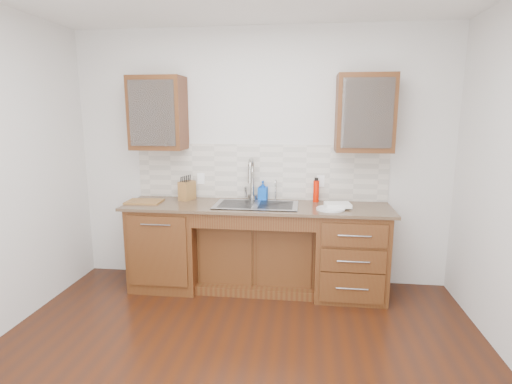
# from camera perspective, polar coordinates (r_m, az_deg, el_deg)

# --- Properties ---
(ground) EXTENTS (4.00, 3.50, 0.10)m
(ground) POSITION_cam_1_polar(r_m,az_deg,el_deg) (3.16, -3.47, -25.30)
(ground) COLOR #351508
(wall_back) EXTENTS (4.00, 0.10, 2.70)m
(wall_back) POSITION_cam_1_polar(r_m,az_deg,el_deg) (4.35, 0.65, 4.90)
(wall_back) COLOR silver
(wall_back) RESTS_ON ground
(wall_front) EXTENTS (4.00, 0.10, 2.70)m
(wall_front) POSITION_cam_1_polar(r_m,az_deg,el_deg) (0.97, -25.57, -19.38)
(wall_front) COLOR silver
(wall_front) RESTS_ON ground
(base_cabinet_left) EXTENTS (0.70, 0.62, 0.88)m
(base_cabinet_left) POSITION_cam_1_polar(r_m,az_deg,el_deg) (4.41, -12.39, -7.40)
(base_cabinet_left) COLOR #593014
(base_cabinet_left) RESTS_ON ground
(base_cabinet_center) EXTENTS (1.20, 0.44, 0.70)m
(base_cabinet_center) POSITION_cam_1_polar(r_m,az_deg,el_deg) (4.31, 0.22, -8.83)
(base_cabinet_center) COLOR #593014
(base_cabinet_center) RESTS_ON ground
(base_cabinet_right) EXTENTS (0.70, 0.62, 0.88)m
(base_cabinet_right) POSITION_cam_1_polar(r_m,az_deg,el_deg) (4.20, 13.20, -8.41)
(base_cabinet_right) COLOR #593014
(base_cabinet_right) RESTS_ON ground
(countertop) EXTENTS (2.70, 0.65, 0.03)m
(countertop) POSITION_cam_1_polar(r_m,az_deg,el_deg) (4.05, 0.04, -2.08)
(countertop) COLOR #84705B
(countertop) RESTS_ON base_cabinet_left
(backsplash) EXTENTS (2.70, 0.02, 0.59)m
(backsplash) POSITION_cam_1_polar(r_m,az_deg,el_deg) (4.30, 0.56, 2.89)
(backsplash) COLOR beige
(backsplash) RESTS_ON wall_back
(sink) EXTENTS (0.84, 0.46, 0.19)m
(sink) POSITION_cam_1_polar(r_m,az_deg,el_deg) (4.06, 0.02, -3.09)
(sink) COLOR #9E9EA5
(sink) RESTS_ON countertop
(faucet) EXTENTS (0.04, 0.04, 0.40)m
(faucet) POSITION_cam_1_polar(r_m,az_deg,el_deg) (4.23, -0.54, 1.45)
(faucet) COLOR #999993
(faucet) RESTS_ON countertop
(filter_tap) EXTENTS (0.02, 0.02, 0.24)m
(filter_tap) POSITION_cam_1_polar(r_m,az_deg,el_deg) (4.23, 2.84, 0.33)
(filter_tap) COLOR #999993
(filter_tap) RESTS_ON countertop
(upper_cabinet_left) EXTENTS (0.55, 0.34, 0.75)m
(upper_cabinet_left) POSITION_cam_1_polar(r_m,az_deg,el_deg) (4.35, -13.81, 10.86)
(upper_cabinet_left) COLOR #593014
(upper_cabinet_left) RESTS_ON wall_back
(upper_cabinet_right) EXTENTS (0.55, 0.34, 0.75)m
(upper_cabinet_right) POSITION_cam_1_polar(r_m,az_deg,el_deg) (4.11, 15.28, 10.79)
(upper_cabinet_right) COLOR #593014
(upper_cabinet_right) RESTS_ON wall_back
(outlet_left) EXTENTS (0.08, 0.01, 0.12)m
(outlet_left) POSITION_cam_1_polar(r_m,az_deg,el_deg) (4.42, -7.86, 1.90)
(outlet_left) COLOR white
(outlet_left) RESTS_ON backsplash
(outlet_right) EXTENTS (0.08, 0.01, 0.12)m
(outlet_right) POSITION_cam_1_polar(r_m,az_deg,el_deg) (4.28, 9.22, 1.55)
(outlet_right) COLOR white
(outlet_right) RESTS_ON backsplash
(soap_bottle) EXTENTS (0.10, 0.11, 0.21)m
(soap_bottle) POSITION_cam_1_polar(r_m,az_deg,el_deg) (4.27, 0.99, 0.23)
(soap_bottle) COLOR blue
(soap_bottle) RESTS_ON countertop
(water_bottle) EXTENTS (0.06, 0.06, 0.22)m
(water_bottle) POSITION_cam_1_polar(r_m,az_deg,el_deg) (4.23, 8.58, 0.11)
(water_bottle) COLOR red
(water_bottle) RESTS_ON countertop
(plate) EXTENTS (0.28, 0.28, 0.02)m
(plate) POSITION_cam_1_polar(r_m,az_deg,el_deg) (3.93, 10.61, -2.38)
(plate) COLOR silver
(plate) RESTS_ON countertop
(dish_towel) EXTENTS (0.26, 0.21, 0.04)m
(dish_towel) POSITION_cam_1_polar(r_m,az_deg,el_deg) (3.98, 11.59, -1.82)
(dish_towel) COLOR silver
(dish_towel) RESTS_ON plate
(knife_block) EXTENTS (0.16, 0.21, 0.20)m
(knife_block) POSITION_cam_1_polar(r_m,az_deg,el_deg) (4.35, -9.82, 0.21)
(knife_block) COLOR #9D7645
(knife_block) RESTS_ON countertop
(cutting_board) EXTENTS (0.37, 0.26, 0.02)m
(cutting_board) POSITION_cam_1_polar(r_m,az_deg,el_deg) (4.34, -15.68, -1.31)
(cutting_board) COLOR #9B6433
(cutting_board) RESTS_ON countertop
(cup_left_a) EXTENTS (0.14, 0.14, 0.11)m
(cup_left_a) POSITION_cam_1_polar(r_m,az_deg,el_deg) (4.39, -15.15, 10.19)
(cup_left_a) COLOR white
(cup_left_a) RESTS_ON upper_cabinet_left
(cup_left_b) EXTENTS (0.14, 0.14, 0.10)m
(cup_left_b) POSITION_cam_1_polar(r_m,az_deg,el_deg) (4.30, -12.01, 10.24)
(cup_left_b) COLOR white
(cup_left_b) RESTS_ON upper_cabinet_left
(cup_right_a) EXTENTS (0.15, 0.15, 0.10)m
(cup_right_a) POSITION_cam_1_polar(r_m,az_deg,el_deg) (4.10, 14.07, 10.17)
(cup_right_a) COLOR silver
(cup_right_a) RESTS_ON upper_cabinet_right
(cup_right_b) EXTENTS (0.12, 0.12, 0.09)m
(cup_right_b) POSITION_cam_1_polar(r_m,az_deg,el_deg) (4.12, 16.36, 9.95)
(cup_right_b) COLOR white
(cup_right_b) RESTS_ON upper_cabinet_right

